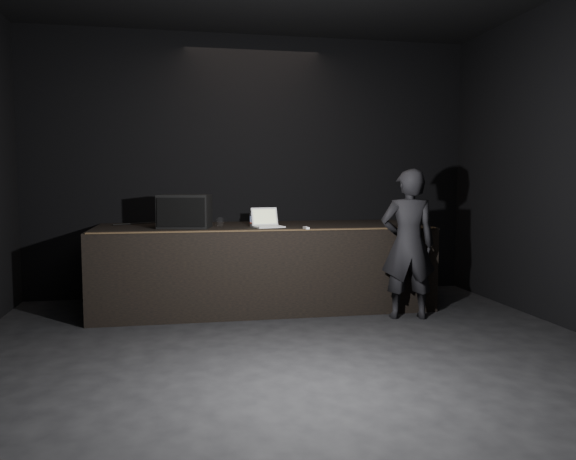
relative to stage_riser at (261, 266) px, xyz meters
The scene contains 11 objects.
ground 2.78m from the stage_riser, 90.00° to the right, with size 7.00×7.00×0.00m, color black.
room_walls 3.13m from the stage_riser, 90.00° to the right, with size 6.10×7.10×3.52m.
stage_riser is the anchor object (origin of this frame).
riser_lip 0.87m from the stage_riser, 90.00° to the right, with size 3.92×0.10×0.01m, color brown.
stage_monitor 1.17m from the stage_riser, behind, with size 0.66×0.54×0.39m.
cable 1.65m from the stage_riser, 157.79° to the left, with size 0.02×0.02×0.86m, color black.
laptop 0.60m from the stage_riser, 80.66° to the right, with size 0.39×0.36×0.23m.
beer_can 0.62m from the stage_riser, 131.82° to the right, with size 0.07×0.07×0.17m.
plastic_cup 0.75m from the stage_riser, behind, with size 0.09×0.09×0.11m, color white.
wii_remote 0.93m from the stage_riser, 57.17° to the right, with size 0.04×0.17×0.03m, color silver.
person 1.83m from the stage_riser, 31.82° to the right, with size 0.61×0.40×1.68m, color black.
Camera 1 is at (-0.96, -4.12, 1.55)m, focal length 35.00 mm.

